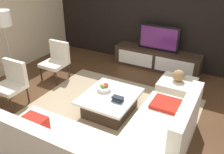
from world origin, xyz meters
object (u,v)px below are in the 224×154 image
(accent_chair_far, at_px, (57,58))
(coffee_table, at_px, (110,103))
(ottoman, at_px, (177,90))
(accent_chair_near, at_px, (12,80))
(television, at_px, (159,38))
(book_stack, at_px, (118,99))
(decorative_ball, at_px, (179,76))
(fruit_bowl, at_px, (104,88))
(media_console, at_px, (157,59))
(floor_lamp, at_px, (3,22))
(sectional_couch, at_px, (113,144))

(accent_chair_far, bearing_deg, coffee_table, -16.14)
(coffee_table, bearing_deg, ottoman, 49.05)
(coffee_table, distance_m, accent_chair_near, 1.96)
(ottoman, bearing_deg, television, 125.38)
(accent_chair_far, relative_size, book_stack, 4.31)
(coffee_table, distance_m, decorative_ball, 1.49)
(television, bearing_deg, decorative_ball, -54.62)
(fruit_bowl, bearing_deg, book_stack, -28.68)
(television, distance_m, accent_chair_far, 2.53)
(accent_chair_near, bearing_deg, accent_chair_far, 77.34)
(media_console, distance_m, floor_lamp, 3.68)
(television, xyz_separation_m, accent_chair_near, (-1.94, -2.89, -0.33))
(sectional_couch, distance_m, coffee_table, 1.18)
(floor_lamp, distance_m, fruit_bowl, 2.54)
(decorative_ball, bearing_deg, book_stack, -121.07)
(accent_chair_near, bearing_deg, book_stack, 1.74)
(accent_chair_near, relative_size, fruit_bowl, 3.11)
(sectional_couch, height_order, coffee_table, sectional_couch)
(floor_lamp, distance_m, accent_chair_far, 1.35)
(television, bearing_deg, book_stack, -87.13)
(floor_lamp, distance_m, decorative_ball, 3.75)
(television, relative_size, book_stack, 5.09)
(television, distance_m, book_stack, 2.45)
(floor_lamp, relative_size, decorative_ball, 6.87)
(accent_chair_far, distance_m, book_stack, 2.18)
(accent_chair_near, bearing_deg, floor_lamp, 128.34)
(coffee_table, height_order, decorative_ball, decorative_ball)
(coffee_table, xyz_separation_m, fruit_bowl, (-0.18, 0.10, 0.23))
(coffee_table, distance_m, accent_chair_far, 1.95)
(floor_lamp, height_order, ottoman, floor_lamp)
(television, height_order, sectional_couch, television)
(accent_chair_near, distance_m, book_stack, 2.12)
(book_stack, bearing_deg, floor_lamp, 177.97)
(sectional_couch, relative_size, accent_chair_far, 2.79)
(accent_chair_far, height_order, decorative_ball, accent_chair_far)
(coffee_table, relative_size, book_stack, 5.28)
(television, bearing_deg, coffee_table, -92.49)
(television, xyz_separation_m, fruit_bowl, (-0.28, -2.19, -0.39))
(coffee_table, height_order, book_stack, book_stack)
(media_console, xyz_separation_m, coffee_table, (-0.10, -2.30, -0.05))
(fruit_bowl, bearing_deg, floor_lamp, -177.02)
(television, relative_size, fruit_bowl, 3.67)
(coffee_table, height_order, ottoman, ottoman)
(media_console, relative_size, decorative_ball, 9.16)
(television, distance_m, decorative_ball, 1.50)
(accent_chair_near, bearing_deg, television, 44.80)
(television, distance_m, accent_chair_near, 3.50)
(media_console, bearing_deg, decorative_ball, -54.61)
(coffee_table, bearing_deg, decorative_ball, 49.05)
(television, bearing_deg, floor_lamp, -138.52)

